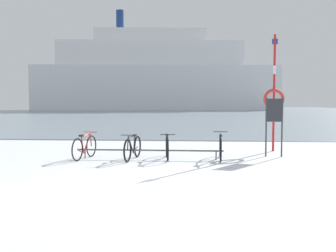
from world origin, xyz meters
TOP-DOWN VIEW (x-y plane):
  - ground at (0.00, 53.90)m, footprint 80.00×132.00m
  - bike_rack at (-0.41, 4.33)m, footprint 4.58×0.09m
  - bicycle_0 at (-2.45, 4.25)m, footprint 0.46×1.64m
  - bicycle_1 at (-0.92, 4.21)m, footprint 0.46×1.73m
  - bicycle_2 at (0.13, 4.44)m, footprint 0.46×1.67m
  - bicycle_3 at (1.79, 4.43)m, footprint 0.46×1.73m
  - info_sign at (3.57, 5.17)m, footprint 0.55×0.14m
  - rescue_post at (3.84, 6.60)m, footprint 0.76×0.12m
  - ferry_ship at (-7.82, 74.56)m, footprint 52.41×14.38m

SIDE VIEW (x-z plane):
  - ground at x=0.00m, z-range -0.08..0.00m
  - bike_rack at x=-0.41m, z-range 0.12..0.42m
  - bicycle_1 at x=-0.92m, z-range -0.04..0.77m
  - bicycle_2 at x=0.13m, z-range -0.04..0.77m
  - bicycle_0 at x=-2.45m, z-range -0.04..0.79m
  - bicycle_3 at x=1.79m, z-range -0.04..0.80m
  - info_sign at x=3.57m, z-range 0.34..2.29m
  - rescue_post at x=3.84m, z-range -0.10..4.09m
  - ferry_ship at x=-7.82m, z-range -3.50..17.72m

